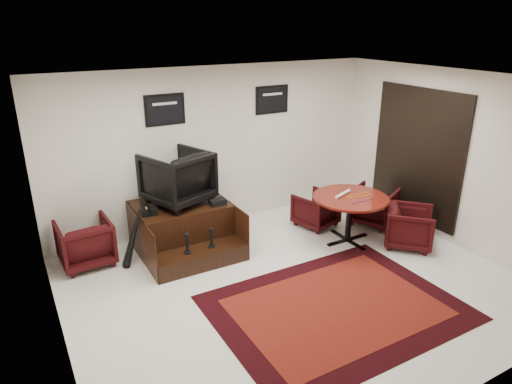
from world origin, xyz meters
TOP-DOWN VIEW (x-y plane):
  - ground at (0.00, 0.00)m, footprint 6.00×6.00m
  - room_shell at (0.41, 0.12)m, footprint 6.02×5.02m
  - area_rug at (0.15, -0.72)m, footprint 3.10×2.32m
  - shine_podium at (-0.95, 1.80)m, footprint 1.46×1.51m
  - shine_chair at (-0.95, 1.95)m, footprint 1.13×1.10m
  - shoes_pair at (-1.50, 1.76)m, footprint 0.27×0.31m
  - polish_kit at (-0.45, 1.56)m, footprint 0.25×0.17m
  - umbrella_black at (-1.80, 1.64)m, footprint 0.35×0.13m
  - umbrella_hooked at (-1.80, 1.72)m, footprint 0.31×0.12m
  - armchair_side at (-2.42, 2.06)m, footprint 0.78×0.74m
  - meeting_table at (1.54, 0.70)m, footprint 1.22×1.22m
  - table_chair_back at (1.44, 1.48)m, footprint 0.79×0.76m
  - table_chair_window at (2.40, 1.03)m, footprint 0.93×0.95m
  - table_chair_corner at (2.29, 0.08)m, footprint 0.98×0.98m
  - paper_roll at (1.46, 0.81)m, footprint 0.41×0.20m
  - table_clutter at (1.65, 0.61)m, footprint 0.57×0.30m

SIDE VIEW (x-z plane):
  - ground at x=0.00m, z-range 0.00..0.00m
  - area_rug at x=0.15m, z-range 0.00..0.01m
  - table_chair_back at x=1.44m, z-range 0.00..0.68m
  - shine_podium at x=-0.95m, z-range -0.03..0.72m
  - table_chair_corner at x=2.29m, z-range 0.00..0.73m
  - table_chair_window at x=2.40m, z-range 0.00..0.75m
  - armchair_side at x=-2.42m, z-range 0.00..0.77m
  - umbrella_hooked at x=-1.80m, z-range 0.00..0.85m
  - umbrella_black at x=-1.80m, z-range 0.00..0.93m
  - meeting_table at x=1.54m, z-range 0.30..1.10m
  - polish_kit at x=-0.45m, z-range 0.75..0.84m
  - table_clutter at x=1.65m, z-range 0.80..0.81m
  - shoes_pair at x=-1.50m, z-range 0.75..0.86m
  - paper_roll at x=1.46m, z-range 0.80..0.85m
  - shine_chair at x=-0.95m, z-range 0.75..1.68m
  - room_shell at x=0.41m, z-range 0.38..3.19m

